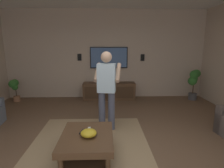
{
  "coord_description": "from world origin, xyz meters",
  "views": [
    {
      "loc": [
        -2.92,
        0.0,
        1.76
      ],
      "look_at": [
        0.75,
        -0.12,
        0.99
      ],
      "focal_mm": 30.0,
      "sensor_mm": 36.0,
      "label": 1
    }
  ],
  "objects_px": {
    "coffee_table": "(87,141)",
    "potted_plant_tall": "(194,80)",
    "remote_black": "(83,132)",
    "remote_white": "(89,129)",
    "wall_speaker_left": "(143,58)",
    "vase_round": "(109,80)",
    "person_standing": "(107,86)",
    "tv": "(109,58)",
    "wall_speaker_right": "(80,57)",
    "media_console": "(109,91)",
    "potted_plant_short": "(15,86)",
    "bowl": "(89,133)"
  },
  "relations": [
    {
      "from": "potted_plant_short",
      "to": "remote_black",
      "type": "bearing_deg",
      "value": -140.86
    },
    {
      "from": "person_standing",
      "to": "wall_speaker_right",
      "type": "distance_m",
      "value": 2.71
    },
    {
      "from": "coffee_table",
      "to": "potted_plant_tall",
      "type": "xyz_separation_m",
      "value": [
        3.14,
        -3.13,
        0.36
      ]
    },
    {
      "from": "remote_white",
      "to": "vase_round",
      "type": "bearing_deg",
      "value": 171.17
    },
    {
      "from": "person_standing",
      "to": "remote_black",
      "type": "height_order",
      "value": "person_standing"
    },
    {
      "from": "vase_round",
      "to": "potted_plant_short",
      "type": "bearing_deg",
      "value": 93.03
    },
    {
      "from": "coffee_table",
      "to": "person_standing",
      "type": "distance_m",
      "value": 1.27
    },
    {
      "from": "bowl",
      "to": "wall_speaker_right",
      "type": "distance_m",
      "value": 3.79
    },
    {
      "from": "coffee_table",
      "to": "remote_white",
      "type": "relative_size",
      "value": 6.67
    },
    {
      "from": "tv",
      "to": "potted_plant_short",
      "type": "relative_size",
      "value": 1.75
    },
    {
      "from": "media_console",
      "to": "coffee_table",
      "type": "bearing_deg",
      "value": -6.95
    },
    {
      "from": "remote_white",
      "to": "wall_speaker_left",
      "type": "bearing_deg",
      "value": 153.92
    },
    {
      "from": "tv",
      "to": "vase_round",
      "type": "distance_m",
      "value": 0.74
    },
    {
      "from": "person_standing",
      "to": "remote_black",
      "type": "xyz_separation_m",
      "value": [
        -0.96,
        0.4,
        -0.52
      ]
    },
    {
      "from": "potted_plant_tall",
      "to": "person_standing",
      "type": "bearing_deg",
      "value": 126.5
    },
    {
      "from": "potted_plant_tall",
      "to": "tv",
      "type": "bearing_deg",
      "value": 81.21
    },
    {
      "from": "person_standing",
      "to": "media_console",
      "type": "bearing_deg",
      "value": 6.85
    },
    {
      "from": "coffee_table",
      "to": "vase_round",
      "type": "xyz_separation_m",
      "value": [
        3.3,
        -0.39,
        0.36
      ]
    },
    {
      "from": "vase_round",
      "to": "wall_speaker_left",
      "type": "height_order",
      "value": "wall_speaker_left"
    },
    {
      "from": "media_console",
      "to": "tv",
      "type": "relative_size",
      "value": 1.37
    },
    {
      "from": "tv",
      "to": "person_standing",
      "type": "relative_size",
      "value": 0.76
    },
    {
      "from": "wall_speaker_left",
      "to": "bowl",
      "type": "bearing_deg",
      "value": 157.56
    },
    {
      "from": "bowl",
      "to": "remote_white",
      "type": "bearing_deg",
      "value": 3.5
    },
    {
      "from": "coffee_table",
      "to": "bowl",
      "type": "distance_m",
      "value": 0.17
    },
    {
      "from": "coffee_table",
      "to": "vase_round",
      "type": "height_order",
      "value": "vase_round"
    },
    {
      "from": "potted_plant_short",
      "to": "potted_plant_tall",
      "type": "bearing_deg",
      "value": -90.06
    },
    {
      "from": "media_console",
      "to": "bowl",
      "type": "bearing_deg",
      "value": -6.28
    },
    {
      "from": "coffee_table",
      "to": "person_standing",
      "type": "height_order",
      "value": "person_standing"
    },
    {
      "from": "bowl",
      "to": "remote_white",
      "type": "height_order",
      "value": "bowl"
    },
    {
      "from": "coffee_table",
      "to": "potted_plant_tall",
      "type": "bearing_deg",
      "value": -44.98
    },
    {
      "from": "person_standing",
      "to": "bowl",
      "type": "height_order",
      "value": "person_standing"
    },
    {
      "from": "potted_plant_short",
      "to": "bowl",
      "type": "bearing_deg",
      "value": -140.84
    },
    {
      "from": "media_console",
      "to": "remote_white",
      "type": "distance_m",
      "value": 3.18
    },
    {
      "from": "remote_black",
      "to": "wall_speaker_right",
      "type": "bearing_deg",
      "value": 23.67
    },
    {
      "from": "potted_plant_tall",
      "to": "potted_plant_short",
      "type": "xyz_separation_m",
      "value": [
        0.01,
        5.7,
        -0.15
      ]
    },
    {
      "from": "potted_plant_tall",
      "to": "vase_round",
      "type": "bearing_deg",
      "value": 86.62
    },
    {
      "from": "coffee_table",
      "to": "potted_plant_tall",
      "type": "relative_size",
      "value": 1.0
    },
    {
      "from": "potted_plant_tall",
      "to": "wall_speaker_right",
      "type": "relative_size",
      "value": 4.52
    },
    {
      "from": "remote_black",
      "to": "vase_round",
      "type": "relative_size",
      "value": 0.68
    },
    {
      "from": "coffee_table",
      "to": "potted_plant_short",
      "type": "relative_size",
      "value": 1.41
    },
    {
      "from": "bowl",
      "to": "potted_plant_short",
      "type": "bearing_deg",
      "value": 39.16
    },
    {
      "from": "vase_round",
      "to": "tv",
      "type": "bearing_deg",
      "value": -4.15
    },
    {
      "from": "tv",
      "to": "remote_black",
      "type": "bearing_deg",
      "value": -7.97
    },
    {
      "from": "media_console",
      "to": "remote_white",
      "type": "bearing_deg",
      "value": -6.93
    },
    {
      "from": "person_standing",
      "to": "remote_white",
      "type": "distance_m",
      "value": 1.07
    },
    {
      "from": "potted_plant_short",
      "to": "wall_speaker_right",
      "type": "bearing_deg",
      "value": -77.89
    },
    {
      "from": "wall_speaker_right",
      "to": "media_console",
      "type": "bearing_deg",
      "value": -104.66
    },
    {
      "from": "coffee_table",
      "to": "remote_black",
      "type": "height_order",
      "value": "remote_black"
    },
    {
      "from": "potted_plant_tall",
      "to": "vase_round",
      "type": "relative_size",
      "value": 4.52
    },
    {
      "from": "coffee_table",
      "to": "wall_speaker_right",
      "type": "height_order",
      "value": "wall_speaker_right"
    }
  ]
}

